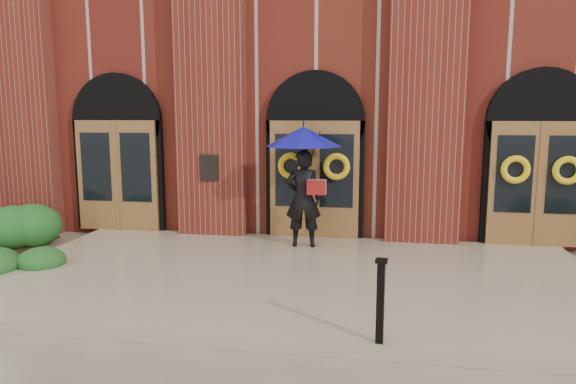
# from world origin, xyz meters

# --- Properties ---
(ground) EXTENTS (90.00, 90.00, 0.00)m
(ground) POSITION_xyz_m (0.00, 0.00, 0.00)
(ground) COLOR gray
(ground) RESTS_ON ground
(landing) EXTENTS (10.00, 5.30, 0.15)m
(landing) POSITION_xyz_m (0.00, 0.15, 0.07)
(landing) COLOR tan
(landing) RESTS_ON ground
(church_building) EXTENTS (16.20, 12.53, 7.00)m
(church_building) POSITION_xyz_m (0.00, 8.78, 3.50)
(church_building) COLOR #5F1F14
(church_building) RESTS_ON ground
(man_with_umbrella) EXTENTS (1.62, 1.62, 2.40)m
(man_with_umbrella) POSITION_xyz_m (-0.12, 1.90, 1.83)
(man_with_umbrella) COLOR black
(man_with_umbrella) RESTS_ON landing
(metal_post) EXTENTS (0.15, 0.15, 1.01)m
(metal_post) POSITION_xyz_m (1.34, -2.35, 0.68)
(metal_post) COLOR black
(metal_post) RESTS_ON landing
(hedge_front_left) EXTENTS (1.24, 1.06, 0.44)m
(hedge_front_left) POSITION_xyz_m (-5.10, -0.36, 0.22)
(hedge_front_left) COLOR #1D4C1A
(hedge_front_left) RESTS_ON ground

